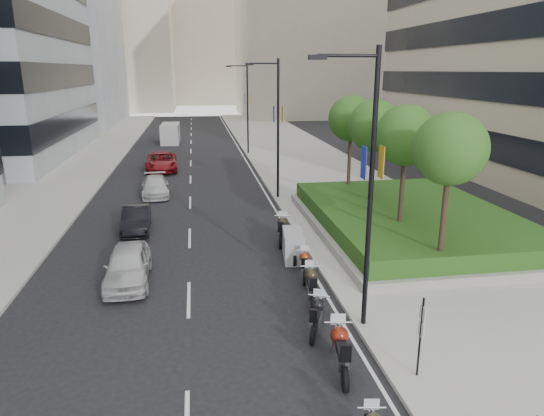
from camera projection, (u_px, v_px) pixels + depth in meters
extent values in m
plane|color=black|center=(238.00, 355.00, 14.66)|extent=(160.00, 160.00, 0.00)
cube|color=#9E9B93|center=(306.00, 163.00, 44.49)|extent=(10.00, 100.00, 0.15)
cube|color=#9E9B93|center=(66.00, 170.00, 41.32)|extent=(8.00, 100.00, 0.15)
cube|color=silver|center=(249.00, 166.00, 43.71)|extent=(0.12, 100.00, 0.01)
cube|color=silver|center=(191.00, 167.00, 42.93)|extent=(0.12, 100.00, 0.01)
cube|color=gray|center=(37.00, 24.00, 73.40)|extent=(22.00, 26.00, 30.00)
cube|color=#B7AD93|center=(316.00, 15.00, 89.02)|extent=(28.00, 24.00, 36.00)
cube|color=#B7AD93|center=(109.00, 27.00, 102.25)|extent=(26.00, 24.00, 34.00)
cube|color=#B7AD93|center=(202.00, 27.00, 123.72)|extent=(30.00, 24.00, 38.00)
cube|color=gray|center=(410.00, 226.00, 25.57)|extent=(10.00, 14.00, 0.40)
cube|color=#1C3C11|center=(410.00, 216.00, 25.41)|extent=(9.40, 13.40, 0.80)
cylinder|color=#332319|center=(443.00, 222.00, 19.04)|extent=(0.22, 0.22, 4.00)
sphere|color=#2F5C1C|center=(450.00, 149.00, 18.25)|extent=(2.80, 2.80, 2.80)
cylinder|color=#332319|center=(401.00, 197.00, 22.84)|extent=(0.22, 0.22, 4.00)
sphere|color=#2F5C1C|center=(406.00, 135.00, 22.05)|extent=(2.80, 2.80, 2.80)
cylinder|color=#332319|center=(371.00, 179.00, 26.64)|extent=(0.22, 0.22, 4.00)
sphere|color=#2F5C1C|center=(375.00, 126.00, 25.85)|extent=(2.80, 2.80, 2.80)
cylinder|color=#332319|center=(349.00, 165.00, 30.44)|extent=(0.22, 0.22, 4.00)
sphere|color=#2F5C1C|center=(351.00, 118.00, 29.64)|extent=(2.80, 2.80, 2.80)
cylinder|color=black|center=(370.00, 197.00, 15.03)|extent=(0.16, 0.16, 9.00)
cylinder|color=black|center=(348.00, 56.00, 13.74)|extent=(1.80, 0.10, 0.10)
cube|color=black|center=(318.00, 57.00, 13.62)|extent=(0.50, 0.22, 0.14)
cube|color=gold|center=(381.00, 162.00, 14.77)|extent=(0.02, 0.45, 1.00)
cube|color=navy|center=(364.00, 163.00, 14.68)|extent=(0.02, 0.45, 1.00)
cylinder|color=black|center=(278.00, 131.00, 31.17)|extent=(0.16, 0.16, 9.00)
cylinder|color=black|center=(264.00, 63.00, 29.88)|extent=(1.80, 0.10, 0.10)
cube|color=black|center=(249.00, 64.00, 29.76)|extent=(0.50, 0.22, 0.14)
cube|color=gold|center=(282.00, 114.00, 30.91)|extent=(0.02, 0.45, 1.00)
cube|color=navy|center=(274.00, 114.00, 30.83)|extent=(0.02, 0.45, 1.00)
cylinder|color=black|center=(248.00, 110.00, 48.27)|extent=(0.16, 0.16, 9.00)
cylinder|color=black|center=(238.00, 66.00, 46.98)|extent=(1.80, 0.10, 0.10)
cube|color=black|center=(229.00, 66.00, 46.86)|extent=(0.50, 0.22, 0.14)
cube|color=gold|center=(250.00, 98.00, 48.01)|extent=(0.02, 0.45, 1.00)
cube|color=navy|center=(245.00, 98.00, 47.92)|extent=(0.02, 0.45, 1.00)
cylinder|color=black|center=(420.00, 340.00, 13.14)|extent=(0.06, 0.06, 2.50)
cube|color=silver|center=(423.00, 313.00, 12.92)|extent=(0.02, 0.32, 0.42)
cube|color=silver|center=(421.00, 330.00, 13.06)|extent=(0.02, 0.32, 0.42)
cylinder|color=silver|center=(372.00, 408.00, 10.95)|extent=(0.65, 0.14, 0.04)
cylinder|color=black|center=(345.00, 379.00, 12.94)|extent=(0.23, 0.70, 0.69)
cylinder|color=black|center=(336.00, 343.00, 14.65)|extent=(0.23, 0.70, 0.69)
cube|color=silver|center=(341.00, 355.00, 13.69)|extent=(0.47, 0.98, 0.47)
sphere|color=maroon|center=(339.00, 335.00, 13.92)|extent=(0.53, 0.53, 0.53)
cube|color=black|center=(343.00, 351.00, 13.27)|extent=(0.43, 0.87, 0.18)
cylinder|color=silver|center=(338.00, 322.00, 14.15)|extent=(0.82, 0.17, 0.06)
cylinder|color=black|center=(313.00, 335.00, 15.17)|extent=(0.33, 0.60, 0.60)
cylinder|color=black|center=(319.00, 312.00, 16.61)|extent=(0.33, 0.60, 0.60)
cube|color=silver|center=(316.00, 320.00, 15.80)|extent=(0.58, 0.87, 0.41)
sphere|color=black|center=(318.00, 305.00, 16.00)|extent=(0.46, 0.46, 0.46)
cube|color=black|center=(315.00, 315.00, 15.45)|extent=(0.52, 0.77, 0.15)
cylinder|color=silver|center=(319.00, 296.00, 16.18)|extent=(0.68, 0.32, 0.05)
cylinder|color=black|center=(313.00, 303.00, 17.18)|extent=(0.23, 0.67, 0.66)
cylinder|color=black|center=(310.00, 283.00, 18.82)|extent=(0.23, 0.67, 0.66)
cube|color=silver|center=(312.00, 289.00, 17.90)|extent=(0.46, 0.94, 0.45)
sphere|color=black|center=(311.00, 275.00, 18.13)|extent=(0.51, 0.51, 0.51)
cube|color=black|center=(312.00, 284.00, 17.50)|extent=(0.42, 0.83, 0.17)
cylinder|color=silver|center=(311.00, 266.00, 18.34)|extent=(0.78, 0.18, 0.05)
cylinder|color=black|center=(304.00, 278.00, 19.36)|extent=(0.23, 0.58, 0.57)
cylinder|color=black|center=(304.00, 264.00, 20.79)|extent=(0.23, 0.58, 0.57)
cube|color=silver|center=(304.00, 268.00, 19.99)|extent=(0.44, 0.83, 0.39)
sphere|color=maroon|center=(305.00, 257.00, 20.18)|extent=(0.44, 0.44, 0.44)
cube|color=black|center=(305.00, 264.00, 19.64)|extent=(0.41, 0.73, 0.15)
cylinder|color=silver|center=(305.00, 250.00, 20.37)|extent=(0.68, 0.20, 0.05)
cylinder|color=black|center=(294.00, 259.00, 21.27)|extent=(0.19, 0.63, 0.62)
cylinder|color=black|center=(292.00, 246.00, 22.81)|extent=(0.19, 0.63, 0.62)
cube|color=gray|center=(293.00, 245.00, 21.95)|extent=(1.10, 2.19, 1.25)
cylinder|color=black|center=(281.00, 242.00, 23.30)|extent=(0.29, 0.70, 0.69)
cylinder|color=black|center=(283.00, 230.00, 25.00)|extent=(0.29, 0.70, 0.69)
cube|color=silver|center=(282.00, 233.00, 24.05)|extent=(0.55, 0.99, 0.46)
sphere|color=black|center=(282.00, 222.00, 24.28)|extent=(0.53, 0.53, 0.53)
cube|color=black|center=(281.00, 228.00, 23.63)|extent=(0.50, 0.88, 0.18)
cylinder|color=silver|center=(283.00, 216.00, 24.50)|extent=(0.81, 0.25, 0.06)
imported|color=#B5B5B7|center=(128.00, 265.00, 19.49)|extent=(1.85, 4.34, 1.46)
imported|color=black|center=(136.00, 219.00, 25.77)|extent=(1.53, 4.00, 1.30)
imported|color=#B9B9BB|center=(155.00, 186.00, 33.17)|extent=(2.11, 4.51, 1.27)
imported|color=maroon|center=(162.00, 162.00, 41.41)|extent=(2.79, 5.64, 1.54)
cube|color=#B3B3B5|center=(170.00, 133.00, 57.06)|extent=(2.13, 5.33, 2.22)
cube|color=#B3B3B5|center=(170.00, 140.00, 55.30)|extent=(2.04, 1.32, 1.16)
cylinder|color=black|center=(163.00, 142.00, 55.33)|extent=(0.26, 0.74, 0.74)
cylinder|color=black|center=(178.00, 142.00, 55.59)|extent=(0.26, 0.74, 0.74)
cylinder|color=black|center=(164.00, 138.00, 58.74)|extent=(0.26, 0.74, 0.74)
cylinder|color=black|center=(178.00, 138.00, 59.00)|extent=(0.26, 0.74, 0.74)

